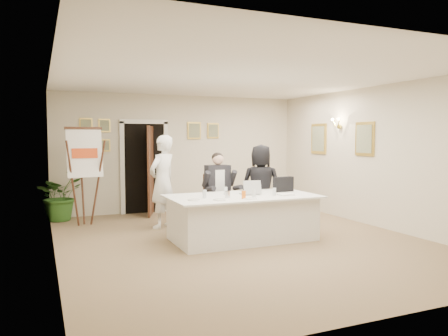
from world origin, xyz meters
TOP-DOWN VIEW (x-y plane):
  - floor at (0.00, 0.00)m, footprint 7.00×7.00m
  - ceiling at (0.00, 0.00)m, footprint 6.00×7.00m
  - wall_back at (0.00, 3.50)m, footprint 6.00×0.10m
  - wall_front at (0.00, -3.50)m, footprint 6.00×0.10m
  - wall_left at (-3.00, 0.00)m, footprint 0.10×7.00m
  - wall_right at (3.00, 0.00)m, footprint 0.10×7.00m
  - doorway at (-0.88, 3.32)m, footprint 1.14×0.86m
  - pictures_back_wall at (-0.80, 3.47)m, footprint 3.40×0.06m
  - pictures_right_wall at (2.97, 1.20)m, footprint 0.06×2.20m
  - wall_sconce at (2.90, 1.20)m, footprint 0.20×0.30m
  - conference_table at (0.05, 0.07)m, footprint 2.57×1.38m
  - seated_man at (0.05, 1.17)m, footprint 0.79×0.82m
  - flip_chart at (-2.36, 2.34)m, footprint 0.69×0.45m
  - standing_man at (-0.96, 1.60)m, footprint 0.80×0.74m
  - standing_woman at (0.85, 0.90)m, footprint 0.95×0.84m
  - potted_palm at (-2.80, 3.20)m, footprint 1.31×1.30m
  - laptop at (0.23, 0.16)m, footprint 0.37×0.39m
  - laptop_bag at (0.98, 0.26)m, footprint 0.40×0.13m
  - paper_stack at (0.75, -0.20)m, footprint 0.27×0.19m
  - plate_left at (-0.92, -0.16)m, footprint 0.23×0.23m
  - plate_mid at (-0.53, -0.31)m, footprint 0.24×0.24m
  - plate_near at (-0.01, -0.35)m, footprint 0.29×0.29m
  - glass_a at (-0.68, -0.01)m, footprint 0.08×0.08m
  - glass_b at (0.11, -0.24)m, footprint 0.07×0.07m
  - glass_c at (0.53, -0.19)m, footprint 0.07×0.07m
  - glass_d at (-0.18, 0.27)m, footprint 0.07×0.07m
  - oj_glass at (-0.10, -0.30)m, footprint 0.08×0.08m
  - steel_jug at (-0.29, -0.08)m, footprint 0.12×0.12m

SIDE VIEW (x-z plane):
  - floor at x=0.00m, z-range 0.00..0.00m
  - conference_table at x=0.05m, z-range 0.01..0.78m
  - potted_palm at x=-2.80m, z-range 0.00..1.10m
  - seated_man at x=0.05m, z-range 0.00..1.50m
  - plate_left at x=-0.92m, z-range 0.78..0.79m
  - plate_mid at x=-0.53m, z-range 0.78..0.79m
  - plate_near at x=-0.01m, z-range 0.78..0.79m
  - paper_stack at x=0.75m, z-range 0.78..0.80m
  - standing_woman at x=0.85m, z-range 0.00..1.64m
  - steel_jug at x=-0.29m, z-range 0.78..0.89m
  - oj_glass at x=-0.10m, z-range 0.78..0.91m
  - glass_a at x=-0.68m, z-range 0.77..0.92m
  - glass_b at x=0.11m, z-range 0.77..0.92m
  - glass_c at x=0.53m, z-range 0.77..0.92m
  - glass_d at x=-0.18m, z-range 0.77..0.92m
  - flip_chart at x=-2.36m, z-range -0.07..1.87m
  - standing_man at x=-0.96m, z-range 0.00..1.83m
  - laptop_bag at x=0.98m, z-range 0.78..1.05m
  - laptop at x=0.23m, z-range 0.77..1.05m
  - doorway at x=-0.88m, z-range -0.06..2.14m
  - wall_back at x=0.00m, z-range 0.00..2.80m
  - wall_front at x=0.00m, z-range 0.00..2.80m
  - wall_left at x=-3.00m, z-range 0.00..2.80m
  - wall_right at x=3.00m, z-range 0.00..2.80m
  - pictures_right_wall at x=2.97m, z-range 1.35..2.15m
  - pictures_back_wall at x=-0.80m, z-range 1.45..2.25m
  - wall_sconce at x=2.90m, z-range 1.98..2.22m
  - ceiling at x=0.00m, z-range 2.79..2.81m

